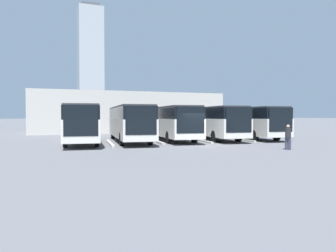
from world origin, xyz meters
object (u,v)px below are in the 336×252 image
at_px(bus_1, 210,121).
at_px(bus_2, 170,122).
at_px(bus_3, 129,122).
at_px(pedestrian, 288,136).
at_px(bus_4, 81,122).
at_px(bus_0, 246,121).

bearing_deg(bus_1, bus_2, 1.75).
relative_size(bus_1, bus_2, 1.00).
relative_size(bus_3, pedestrian, 7.43).
bearing_deg(bus_4, bus_3, -173.44).
xyz_separation_m(bus_1, pedestrian, (-0.15, 10.96, -0.85)).
xyz_separation_m(bus_0, bus_2, (8.28, -0.32, 0.00)).
bearing_deg(bus_0, pedestrian, 75.97).
xyz_separation_m(bus_2, pedestrian, (-4.28, 11.27, -0.85)).
xyz_separation_m(bus_3, pedestrian, (-8.42, 10.59, -0.85)).
relative_size(bus_3, bus_4, 1.00).
distance_m(bus_2, bus_4, 8.31).
distance_m(bus_0, bus_1, 4.14).
distance_m(bus_3, bus_4, 4.14).
xyz_separation_m(bus_4, pedestrian, (-12.56, 10.55, -0.85)).
bearing_deg(pedestrian, bus_3, -179.15).
xyz_separation_m(bus_1, bus_2, (4.14, -0.31, 0.00)).
xyz_separation_m(bus_1, bus_3, (8.28, 0.38, 0.00)).
bearing_deg(pedestrian, bus_2, 163.16).
bearing_deg(pedestrian, bus_4, -167.67).
distance_m(bus_1, bus_3, 8.29).
bearing_deg(bus_2, bus_4, 11.00).
bearing_deg(bus_2, pedestrian, 116.81).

